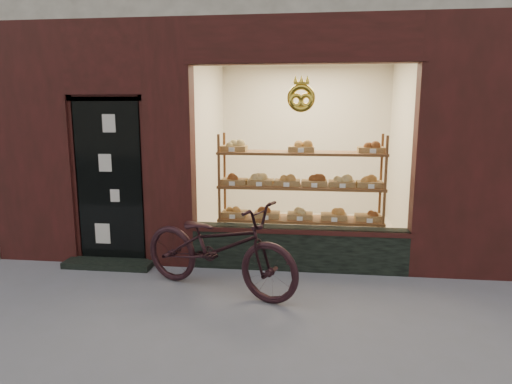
# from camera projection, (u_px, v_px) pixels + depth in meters

# --- Properties ---
(ground) EXTENTS (90.00, 90.00, 0.00)m
(ground) POSITION_uv_depth(u_px,v_px,m) (237.00, 353.00, 3.84)
(ground) COLOR slate
(display_shelf) EXTENTS (2.20, 0.45, 1.70)m
(display_shelf) POSITION_uv_depth(u_px,v_px,m) (300.00, 198.00, 6.12)
(display_shelf) COLOR brown
(display_shelf) RESTS_ON ground
(bicycle) EXTENTS (2.09, 1.39, 1.04)m
(bicycle) POSITION_uv_depth(u_px,v_px,m) (218.00, 246.00, 5.07)
(bicycle) COLOR black
(bicycle) RESTS_ON ground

